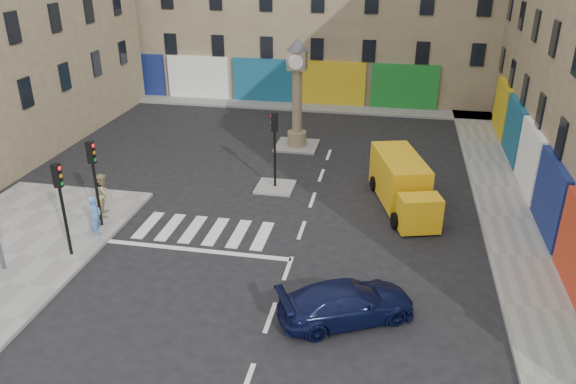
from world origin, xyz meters
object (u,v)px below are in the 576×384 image
(traffic_light_left_far, at_px, (94,171))
(navy_sedan, at_px, (347,302))
(traffic_light_left_near, at_px, (61,195))
(yellow_van, at_px, (402,183))
(pedestrian_blue, at_px, (96,216))
(pedestrian_tan, at_px, (104,194))
(clock_pillar, at_px, (297,87))
(traffic_light_island, at_px, (275,138))

(traffic_light_left_far, bearing_deg, navy_sedan, -21.42)
(traffic_light_left_near, distance_m, yellow_van, 14.34)
(traffic_light_left_near, bearing_deg, traffic_light_left_far, 90.00)
(traffic_light_left_near, distance_m, traffic_light_left_far, 2.40)
(traffic_light_left_near, relative_size, navy_sedan, 0.84)
(pedestrian_blue, height_order, pedestrian_tan, pedestrian_tan)
(traffic_light_left_near, height_order, traffic_light_left_far, same)
(pedestrian_blue, bearing_deg, clock_pillar, -32.68)
(navy_sedan, xyz_separation_m, yellow_van, (1.63, 8.93, 0.41))
(traffic_light_left_far, distance_m, yellow_van, 13.31)
(clock_pillar, bearing_deg, traffic_light_island, -90.00)
(traffic_light_island, bearing_deg, yellow_van, -6.35)
(traffic_light_island, bearing_deg, traffic_light_left_near, -128.93)
(traffic_light_island, height_order, pedestrian_blue, traffic_light_island)
(traffic_light_island, bearing_deg, traffic_light_left_far, -139.40)
(traffic_light_left_near, relative_size, yellow_van, 0.61)
(traffic_light_left_near, xyz_separation_m, pedestrian_tan, (-0.32, 3.42, -1.53))
(traffic_light_left_near, xyz_separation_m, traffic_light_island, (6.30, 7.80, -0.03))
(traffic_light_left_near, relative_size, clock_pillar, 0.61)
(traffic_light_left_far, bearing_deg, pedestrian_tan, 107.28)
(navy_sedan, xyz_separation_m, pedestrian_tan, (-11.03, 5.22, 0.45))
(pedestrian_blue, bearing_deg, pedestrian_tan, 11.55)
(traffic_light_left_far, xyz_separation_m, pedestrian_tan, (-0.32, 1.02, -1.53))
(pedestrian_blue, bearing_deg, yellow_van, -71.69)
(traffic_light_left_near, distance_m, clock_pillar, 15.19)
(pedestrian_tan, bearing_deg, navy_sedan, -135.31)
(clock_pillar, height_order, navy_sedan, clock_pillar)
(yellow_van, bearing_deg, traffic_light_left_far, -175.16)
(pedestrian_blue, xyz_separation_m, pedestrian_tan, (-0.62, 1.88, 0.07))
(traffic_light_island, bearing_deg, pedestrian_tan, -146.48)
(traffic_light_left_far, distance_m, pedestrian_blue, 1.84)
(traffic_light_left_far, distance_m, clock_pillar, 13.05)
(traffic_light_left_near, xyz_separation_m, yellow_van, (12.34, 7.13, -1.57))
(clock_pillar, bearing_deg, navy_sedan, -74.21)
(traffic_light_left_near, height_order, navy_sedan, traffic_light_left_near)
(clock_pillar, relative_size, pedestrian_tan, 3.24)
(traffic_light_left_near, xyz_separation_m, traffic_light_left_far, (0.00, 2.40, 0.00))
(navy_sedan, bearing_deg, yellow_van, -37.78)
(traffic_light_island, xyz_separation_m, pedestrian_blue, (-6.00, -6.26, -1.57))
(traffic_light_island, height_order, yellow_van, traffic_light_island)
(traffic_light_island, distance_m, pedestrian_tan, 8.08)
(yellow_van, relative_size, pedestrian_blue, 3.50)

